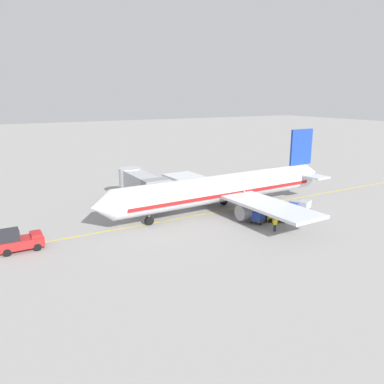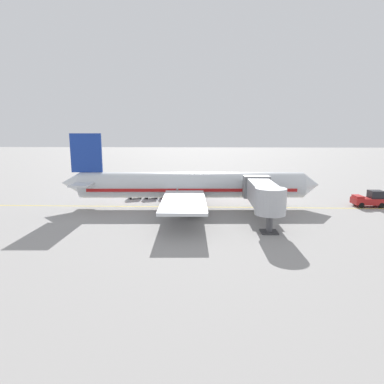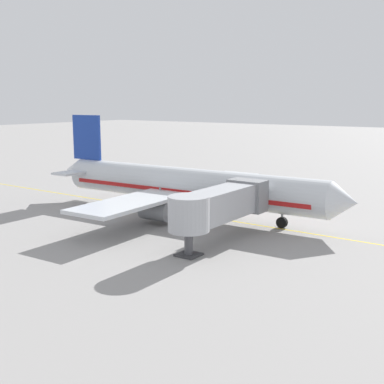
# 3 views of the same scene
# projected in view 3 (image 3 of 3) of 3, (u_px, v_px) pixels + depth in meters

# --- Properties ---
(ground_plane) EXTENTS (400.00, 400.00, 0.00)m
(ground_plane) POSITION_uv_depth(u_px,v_px,m) (188.00, 214.00, 54.80)
(ground_plane) COLOR gray
(gate_lead_in_line) EXTENTS (0.24, 80.00, 0.01)m
(gate_lead_in_line) POSITION_uv_depth(u_px,v_px,m) (188.00, 214.00, 54.80)
(gate_lead_in_line) COLOR gold
(gate_lead_in_line) RESTS_ON ground
(parked_airliner) EXTENTS (30.19, 37.31, 10.63)m
(parked_airliner) POSITION_uv_depth(u_px,v_px,m) (185.00, 185.00, 54.37)
(parked_airliner) COLOR silver
(parked_airliner) RESTS_ON ground
(jet_bridge) EXTENTS (12.28, 3.50, 4.98)m
(jet_bridge) POSITION_uv_depth(u_px,v_px,m) (219.00, 205.00, 43.08)
(jet_bridge) COLOR #A8AAAF
(jet_bridge) RESTS_ON ground
(baggage_tug_lead) EXTENTS (2.31, 2.76, 1.62)m
(baggage_tug_lead) POSITION_uv_depth(u_px,v_px,m) (199.00, 195.00, 62.38)
(baggage_tug_lead) COLOR gold
(baggage_tug_lead) RESTS_ON ground
(baggage_cart_front) EXTENTS (2.09, 2.93, 1.58)m
(baggage_cart_front) POSITION_uv_depth(u_px,v_px,m) (210.00, 195.00, 60.55)
(baggage_cart_front) COLOR #4C4C51
(baggage_cart_front) RESTS_ON ground
(baggage_cart_second_in_train) EXTENTS (2.09, 2.93, 1.58)m
(baggage_cart_second_in_train) POSITION_uv_depth(u_px,v_px,m) (190.00, 193.00, 62.35)
(baggage_cart_second_in_train) COLOR #4C4C51
(baggage_cart_second_in_train) RESTS_ON ground
(baggage_cart_third_in_train) EXTENTS (2.09, 2.93, 1.58)m
(baggage_cart_third_in_train) POSITION_uv_depth(u_px,v_px,m) (171.00, 191.00, 63.51)
(baggage_cart_third_in_train) COLOR #4C4C51
(baggage_cart_third_in_train) RESTS_ON ground
(baggage_cart_tail_end) EXTENTS (2.09, 2.93, 1.58)m
(baggage_cart_tail_end) POSITION_uv_depth(u_px,v_px,m) (155.00, 189.00, 64.90)
(baggage_cart_tail_end) COLOR #4C4C51
(baggage_cart_tail_end) RESTS_ON ground
(ground_crew_wing_walker) EXTENTS (0.32, 0.72, 1.69)m
(ground_crew_wing_walker) POSITION_uv_depth(u_px,v_px,m) (228.00, 192.00, 63.05)
(ground_crew_wing_walker) COLOR #232328
(ground_crew_wing_walker) RESTS_ON ground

